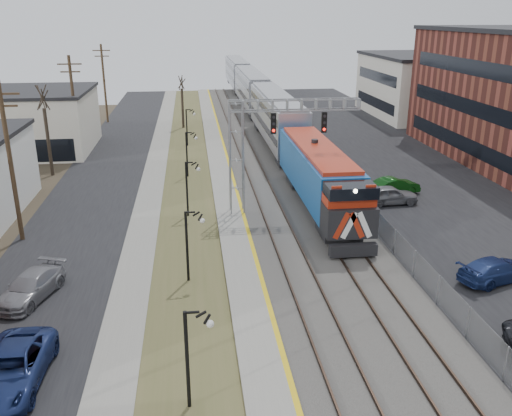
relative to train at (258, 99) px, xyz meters
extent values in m
cube|color=black|center=(-17.00, -28.83, -2.90)|extent=(7.00, 120.00, 0.04)
cube|color=gray|center=(-12.50, -28.83, -2.88)|extent=(2.00, 120.00, 0.08)
cube|color=#4E502A|center=(-9.50, -28.83, -2.89)|extent=(4.00, 120.00, 0.06)
cube|color=gray|center=(-6.50, -28.83, -2.80)|extent=(2.00, 120.00, 0.24)
cube|color=#595651|center=(-1.50, -28.83, -2.82)|extent=(8.00, 120.00, 0.20)
cube|color=black|center=(10.50, -28.83, -2.90)|extent=(16.00, 120.00, 0.04)
cube|color=gold|center=(-5.62, -28.83, -2.67)|extent=(0.24, 120.00, 0.01)
cube|color=#2D2119|center=(-4.25, -28.83, -2.64)|extent=(0.08, 120.00, 0.15)
cube|color=#2D2119|center=(-2.75, -28.83, -2.64)|extent=(0.08, 120.00, 0.15)
cube|color=#2D2119|center=(-0.75, -28.83, -2.64)|extent=(0.08, 120.00, 0.15)
cube|color=#2D2119|center=(0.75, -28.83, -2.64)|extent=(0.08, 120.00, 0.15)
cube|color=#124E97|center=(0.00, -35.72, -0.44)|extent=(3.00, 17.00, 4.25)
cube|color=black|center=(0.00, -44.42, -2.22)|extent=(2.80, 0.50, 0.70)
cube|color=#A0A2AA|center=(0.00, -15.42, 0.09)|extent=(3.00, 22.00, 5.33)
cube|color=#A0A2AA|center=(0.00, 7.38, 0.09)|extent=(3.00, 22.00, 5.33)
cube|color=#A0A2AA|center=(0.00, 30.18, 0.09)|extent=(3.00, 22.00, 5.33)
cube|color=gray|center=(-6.00, -35.83, 1.08)|extent=(1.00, 1.00, 8.00)
cube|color=gray|center=(-2.00, -35.83, 4.83)|extent=(9.00, 0.80, 0.80)
cube|color=black|center=(-3.50, -36.28, 3.68)|extent=(0.35, 0.25, 1.40)
cube|color=black|center=(0.00, -36.28, 3.68)|extent=(0.35, 0.25, 1.40)
cylinder|color=black|center=(-9.50, -55.83, -0.92)|extent=(0.14, 0.14, 4.00)
cylinder|color=black|center=(-9.50, -45.83, -0.92)|extent=(0.14, 0.14, 4.00)
cylinder|color=black|center=(-9.50, -35.83, -0.92)|extent=(0.14, 0.14, 4.00)
cylinder|color=black|center=(-9.50, -25.83, -0.92)|extent=(0.14, 0.14, 4.00)
cylinder|color=black|center=(-9.50, -13.83, -0.92)|extent=(0.14, 0.14, 4.00)
cylinder|color=#4C3823|center=(-20.00, -38.83, 2.08)|extent=(0.28, 0.28, 10.00)
cylinder|color=#4C3823|center=(-20.00, -18.83, 2.08)|extent=(0.28, 0.28, 10.00)
cylinder|color=#4C3823|center=(-20.00, 1.17, 2.08)|extent=(0.28, 0.28, 10.00)
cube|color=gray|center=(2.70, -28.83, -2.12)|extent=(0.04, 120.00, 1.60)
cube|color=beige|center=(-26.50, -13.83, 0.08)|extent=(14.00, 12.00, 6.00)
cube|color=beige|center=(24.50, 1.17, 1.08)|extent=(16.00, 18.00, 8.00)
cylinder|color=#382D23|center=(-21.50, -23.83, 0.06)|extent=(0.30, 0.30, 5.95)
cylinder|color=#382D23|center=(-10.00, -3.83, -0.47)|extent=(0.30, 0.30, 4.90)
imported|color=navy|center=(6.85, -47.80, -2.28)|extent=(4.76, 3.12, 1.28)
imported|color=slate|center=(5.61, -35.04, -2.20)|extent=(4.30, 1.91, 1.44)
imported|color=#0C3D0E|center=(6.74, -32.91, -2.23)|extent=(4.42, 2.54, 1.38)
imported|color=navy|center=(-16.25, -53.77, -2.19)|extent=(2.60, 5.31, 1.45)
imported|color=gray|center=(-17.36, -46.80, -2.27)|extent=(3.16, 4.84, 1.30)
camera|label=1|loc=(-9.02, -72.20, 10.66)|focal=38.00mm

